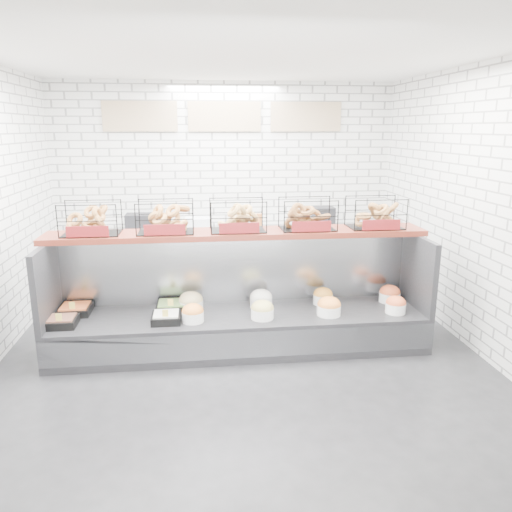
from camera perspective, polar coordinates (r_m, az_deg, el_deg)
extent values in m
plane|color=black|center=(5.32, -1.50, -11.66)|extent=(5.50, 5.50, 0.00)
cube|color=silver|center=(7.57, -3.51, 8.04)|extent=(5.00, 0.02, 3.00)
cube|color=silver|center=(5.65, 24.62, 4.57)|extent=(0.02, 5.50, 3.00)
cube|color=white|center=(4.82, -1.75, 22.29)|extent=(5.00, 5.50, 0.02)
cube|color=#C7AE8A|center=(7.52, -13.12, 15.29)|extent=(1.05, 0.03, 0.42)
cube|color=#C7AE8A|center=(7.49, -3.62, 15.63)|extent=(1.05, 0.03, 0.42)
cube|color=#C7AE8A|center=(7.66, 5.73, 15.56)|extent=(1.05, 0.03, 0.42)
cube|color=black|center=(5.51, -1.80, -8.43)|extent=(4.00, 0.90, 0.40)
cube|color=#93969B|center=(5.11, -1.37, -10.11)|extent=(4.00, 0.03, 0.28)
cube|color=#93969B|center=(5.70, -2.21, -1.26)|extent=(4.00, 0.08, 0.80)
cube|color=black|center=(5.51, -22.75, -2.96)|extent=(0.06, 0.90, 0.80)
cube|color=black|center=(5.81, 17.91, -1.67)|extent=(0.06, 0.90, 0.80)
cube|color=black|center=(5.44, -21.27, -7.06)|extent=(0.29, 0.29, 0.08)
cube|color=brown|center=(5.42, -21.30, -6.72)|extent=(0.25, 0.25, 0.04)
cube|color=#EFD253|center=(5.31, -21.62, -6.55)|extent=(0.06, 0.01, 0.08)
cube|color=black|center=(5.73, -19.95, -5.82)|extent=(0.33, 0.33, 0.08)
cube|color=orange|center=(5.72, -19.98, -5.49)|extent=(0.28, 0.28, 0.04)
cube|color=#EFD253|center=(5.60, -20.29, -5.36)|extent=(0.06, 0.01, 0.08)
cube|color=black|center=(5.26, -10.22, -6.99)|extent=(0.30, 0.30, 0.08)
cube|color=silver|center=(5.25, -10.24, -6.64)|extent=(0.25, 0.25, 0.04)
cube|color=#EFD253|center=(5.13, -10.33, -6.48)|extent=(0.06, 0.01, 0.08)
cube|color=black|center=(5.56, -9.65, -5.75)|extent=(0.32, 0.32, 0.08)
cube|color=#70994E|center=(5.55, -9.67, -5.41)|extent=(0.27, 0.27, 0.04)
cube|color=#EFD253|center=(5.43, -9.74, -5.27)|extent=(0.06, 0.01, 0.08)
cylinder|color=white|center=(5.22, -7.22, -6.87)|extent=(0.23, 0.23, 0.11)
ellipsoid|color=orange|center=(5.20, -7.24, -6.25)|extent=(0.22, 0.22, 0.16)
cylinder|color=white|center=(5.54, -7.43, -5.58)|extent=(0.27, 0.27, 0.11)
ellipsoid|color=tan|center=(5.52, -7.45, -5.00)|extent=(0.26, 0.26, 0.18)
cylinder|color=white|center=(5.26, 0.73, -6.56)|extent=(0.24, 0.24, 0.11)
ellipsoid|color=tan|center=(5.24, 0.73, -5.95)|extent=(0.24, 0.24, 0.17)
cylinder|color=white|center=(5.59, 0.58, -5.27)|extent=(0.25, 0.25, 0.11)
ellipsoid|color=white|center=(5.57, 0.58, -4.69)|extent=(0.25, 0.25, 0.17)
cylinder|color=white|center=(5.41, 8.32, -6.12)|extent=(0.26, 0.26, 0.11)
ellipsoid|color=orange|center=(5.39, 8.34, -5.52)|extent=(0.25, 0.25, 0.18)
cylinder|color=white|center=(5.73, 7.65, -4.90)|extent=(0.22, 0.22, 0.11)
ellipsoid|color=orange|center=(5.71, 7.67, -4.33)|extent=(0.22, 0.22, 0.15)
cylinder|color=white|center=(5.62, 15.64, -5.73)|extent=(0.22, 0.22, 0.11)
ellipsoid|color=#D9582D|center=(5.60, 15.69, -5.16)|extent=(0.21, 0.21, 0.15)
cylinder|color=white|center=(5.95, 15.01, -4.56)|extent=(0.24, 0.24, 0.11)
ellipsoid|color=#CD522B|center=(5.93, 15.05, -4.01)|extent=(0.23, 0.23, 0.16)
cube|color=#501911|center=(5.41, -2.09, 2.59)|extent=(4.10, 0.50, 0.06)
cube|color=black|center=(5.47, -18.38, 4.12)|extent=(0.60, 0.38, 0.34)
cube|color=maroon|center=(5.29, -18.71, 2.67)|extent=(0.42, 0.02, 0.11)
cube|color=black|center=(5.37, -10.32, 4.44)|extent=(0.60, 0.38, 0.34)
cube|color=maroon|center=(5.19, -10.40, 2.97)|extent=(0.42, 0.02, 0.11)
cube|color=black|center=(5.37, -2.11, 4.67)|extent=(0.60, 0.38, 0.34)
cube|color=maroon|center=(5.19, -1.92, 3.21)|extent=(0.42, 0.02, 0.11)
cube|color=black|center=(5.49, 5.92, 4.81)|extent=(0.60, 0.38, 0.34)
cube|color=maroon|center=(5.31, 6.36, 3.38)|extent=(0.42, 0.02, 0.11)
cube|color=black|center=(5.70, 13.48, 4.86)|extent=(0.60, 0.38, 0.34)
cube|color=maroon|center=(5.53, 14.13, 3.48)|extent=(0.42, 0.02, 0.11)
cube|color=#93969B|center=(7.45, -3.25, -0.29)|extent=(4.00, 0.60, 0.90)
cube|color=black|center=(7.41, -13.09, 3.79)|extent=(0.40, 0.30, 0.24)
cube|color=silver|center=(7.29, -6.69, 3.66)|extent=(0.35, 0.28, 0.18)
cylinder|color=#B9652E|center=(7.36, 0.34, 4.02)|extent=(0.09, 0.09, 0.22)
cube|color=black|center=(7.53, 7.68, 4.44)|extent=(0.30, 0.30, 0.30)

